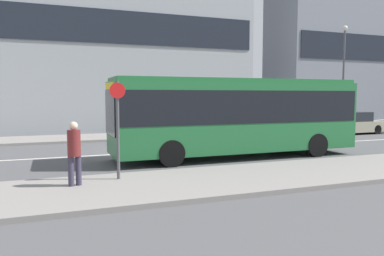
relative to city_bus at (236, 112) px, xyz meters
name	(u,v)px	position (x,y,z in m)	size (l,w,h in m)	color
ground_plane	(143,153)	(-3.30, 2.38, -1.82)	(120.00, 120.00, 0.00)	#4F4F51
sidewalk_near	(194,183)	(-3.30, -3.87, -1.76)	(44.00, 3.50, 0.13)	gray
sidewalk_far	(119,137)	(-3.30, 8.63, -1.76)	(44.00, 3.50, 0.13)	gray
lane_centerline	(143,153)	(-3.30, 2.38, -1.82)	(41.80, 0.16, 0.01)	silver
city_bus	(236,112)	(0.00, 0.00, 0.00)	(10.10, 2.48, 3.16)	#236B38
parked_car_0	(350,124)	(11.24, 5.59, -1.15)	(4.60, 1.78, 1.43)	#A39E84
pedestrian_near_stop	(74,149)	(-6.48, -3.32, -0.73)	(0.34, 0.34, 1.70)	#383347
bus_stop_sign	(118,122)	(-5.27, -2.95, -0.07)	(0.44, 0.12, 2.78)	#4C4C51
street_lamp	(344,67)	(12.60, 7.83, 2.72)	(0.36, 0.36, 7.29)	#4C4C51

